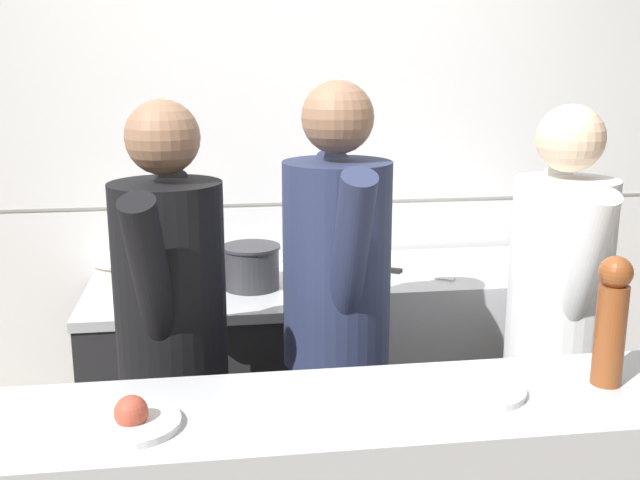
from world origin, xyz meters
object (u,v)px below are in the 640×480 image
at_px(oven_range, 195,386).
at_px(chef_sous, 337,317).
at_px(braising_pot, 251,265).
at_px(chefs_knife, 408,273).
at_px(pepper_mill, 611,318).
at_px(chef_line, 556,323).
at_px(plated_dish_main, 132,420).
at_px(sauce_pot, 182,268).
at_px(plated_dish_appetiser, 481,390).
at_px(stock_pot, 127,275).
at_px(chef_head_cook, 172,341).

relative_size(oven_range, chef_sous, 0.50).
bearing_deg(braising_pot, chefs_knife, -5.69).
bearing_deg(chefs_knife, chef_sous, -123.26).
height_order(oven_range, pepper_mill, pepper_mill).
bearing_deg(chef_sous, oven_range, 124.17).
distance_m(pepper_mill, chef_line, 0.63).
height_order(chefs_knife, plated_dish_main, plated_dish_main).
xyz_separation_m(braising_pot, plated_dish_main, (-0.35, -1.37, 0.02)).
bearing_deg(chefs_knife, sauce_pot, 176.06).
bearing_deg(plated_dish_main, plated_dish_appetiser, 3.95).
bearing_deg(sauce_pot, stock_pot, -175.84).
bearing_deg(sauce_pot, plated_dish_appetiser, -58.54).
distance_m(stock_pot, chefs_knife, 1.16).
bearing_deg(plated_dish_main, chefs_knife, 52.52).
bearing_deg(oven_range, chefs_knife, -5.07).
xyz_separation_m(chefs_knife, chef_head_cook, (-0.94, -0.69, 0.01)).
bearing_deg(pepper_mill, plated_dish_main, -176.69).
xyz_separation_m(braising_pot, chef_line, (1.00, -0.73, -0.04)).
bearing_deg(stock_pot, braising_pot, 1.86).
xyz_separation_m(sauce_pot, braising_pot, (0.29, 0.00, -0.00)).
bearing_deg(braising_pot, stock_pot, -178.14).
bearing_deg(braising_pot, sauce_pot, -179.91).
relative_size(chef_sous, chef_line, 1.05).
bearing_deg(chef_sous, sauce_pot, 126.53).
bearing_deg(stock_pot, chef_head_cook, -73.77).
bearing_deg(stock_pot, plated_dish_main, -83.55).
bearing_deg(chef_head_cook, plated_dish_appetiser, -24.85).
xyz_separation_m(oven_range, pepper_mill, (1.12, -1.32, 0.71)).
distance_m(chef_head_cook, chef_line, 1.29).
bearing_deg(chef_line, chef_head_cook, -171.60).
xyz_separation_m(chefs_knife, chef_sous, (-0.41, -0.62, 0.04)).
distance_m(stock_pot, braising_pot, 0.50).
xyz_separation_m(sauce_pot, chef_head_cook, (-0.00, -0.76, -0.03)).
height_order(chefs_knife, chef_sous, chef_sous).
xyz_separation_m(oven_range, stock_pot, (-0.25, -0.03, 0.51)).
xyz_separation_m(chefs_knife, plated_dish_appetiser, (-0.13, -1.25, 0.05)).
distance_m(plated_dish_main, chef_line, 1.50).
distance_m(chefs_knife, plated_dish_appetiser, 1.26).
relative_size(oven_range, plated_dish_main, 3.84).
relative_size(plated_dish_main, chef_sous, 0.13).
xyz_separation_m(stock_pot, plated_dish_appetiser, (1.02, -1.30, 0.03)).
height_order(oven_range, plated_dish_main, plated_dish_main).
height_order(plated_dish_main, chef_head_cook, chef_head_cook).
xyz_separation_m(oven_range, plated_dish_appetiser, (0.77, -1.33, 0.54)).
distance_m(braising_pot, chef_head_cook, 0.81).
distance_m(stock_pot, chef_head_cook, 0.77).
height_order(braising_pot, chef_head_cook, chef_head_cook).
relative_size(braising_pot, chef_sous, 0.14).
relative_size(chefs_knife, plated_dish_main, 1.31).
height_order(braising_pot, chef_line, chef_line).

